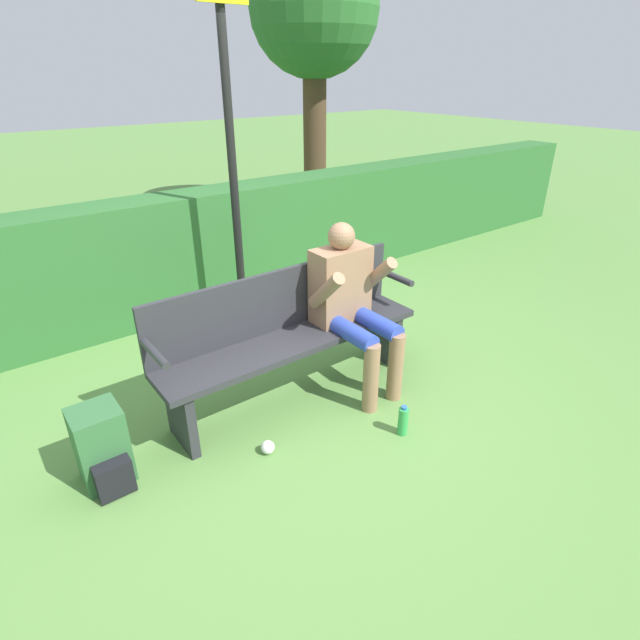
% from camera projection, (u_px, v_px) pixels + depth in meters
% --- Properties ---
extents(ground_plane, '(40.00, 40.00, 0.00)m').
position_uv_depth(ground_plane, '(296.00, 395.00, 3.67)').
color(ground_plane, '#5B8942').
extents(hedge_back, '(12.00, 0.46, 1.13)m').
position_uv_depth(hedge_back, '(182.00, 254.00, 4.76)').
color(hedge_back, '#2D662D').
rests_on(hedge_back, ground).
extents(park_bench, '(1.96, 0.40, 0.93)m').
position_uv_depth(park_bench, '(289.00, 332.00, 3.49)').
color(park_bench, '#2D2D33').
rests_on(park_bench, ground).
extents(person_seated, '(0.56, 0.65, 1.22)m').
position_uv_depth(person_seated, '(351.00, 300.00, 3.54)').
color(person_seated, '#997051').
rests_on(person_seated, ground).
extents(backpack, '(0.27, 0.34, 0.48)m').
position_uv_depth(backpack, '(103.00, 449.00, 2.83)').
color(backpack, '#336638').
rests_on(backpack, ground).
extents(water_bottle, '(0.07, 0.07, 0.22)m').
position_uv_depth(water_bottle, '(403.00, 421.00, 3.24)').
color(water_bottle, green).
rests_on(water_bottle, ground).
extents(signpost, '(0.40, 0.09, 2.82)m').
position_uv_depth(signpost, '(231.00, 150.00, 3.94)').
color(signpost, black).
rests_on(signpost, ground).
extents(tree, '(1.81, 1.81, 3.80)m').
position_uv_depth(tree, '(314.00, 14.00, 6.91)').
color(tree, '#4C3823').
rests_on(tree, ground).
extents(litter_crumple, '(0.09, 0.09, 0.09)m').
position_uv_depth(litter_crumple, '(268.00, 447.00, 3.11)').
color(litter_crumple, silver).
rests_on(litter_crumple, ground).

